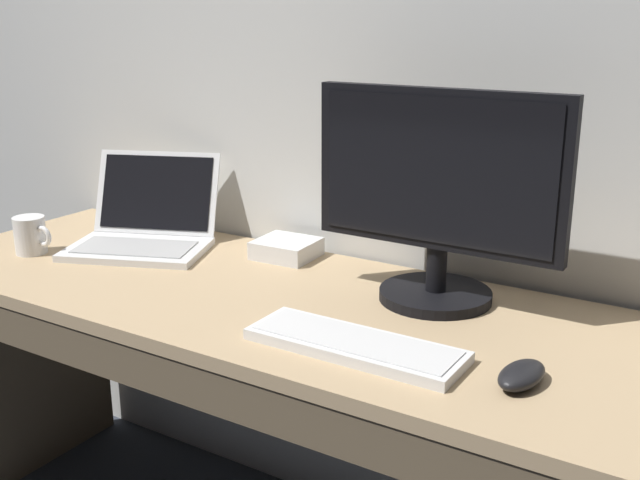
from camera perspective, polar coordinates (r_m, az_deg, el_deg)
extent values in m
cube|color=silver|center=(1.84, 2.45, 16.81)|extent=(4.04, 0.04, 2.63)
cube|color=tan|center=(1.66, -3.79, -4.47)|extent=(1.80, 0.63, 0.03)
cube|color=brown|center=(2.38, -21.31, -8.33)|extent=(0.04, 0.58, 0.70)
cube|color=brown|center=(1.47, -10.66, -10.16)|extent=(1.73, 0.02, 0.09)
cube|color=white|center=(1.97, -13.60, -0.70)|extent=(0.40, 0.33, 0.02)
cube|color=#ACACAC|center=(1.96, -13.75, -0.52)|extent=(0.32, 0.24, 0.00)
cube|color=white|center=(2.08, -12.16, 3.50)|extent=(0.34, 0.21, 0.21)
cube|color=black|center=(2.07, -12.20, 3.52)|extent=(0.31, 0.19, 0.18)
cylinder|color=black|center=(1.62, 8.65, -4.10)|extent=(0.24, 0.24, 0.02)
cylinder|color=black|center=(1.60, 8.74, -2.09)|extent=(0.04, 0.04, 0.10)
cube|color=black|center=(1.54, 8.87, 5.23)|extent=(0.53, 0.03, 0.32)
cube|color=black|center=(1.52, 8.62, 5.12)|extent=(0.49, 0.00, 0.29)
cube|color=white|center=(1.37, 2.65, -7.91)|extent=(0.40, 0.13, 0.02)
cube|color=silver|center=(1.37, 2.66, -7.48)|extent=(0.38, 0.11, 0.00)
ellipsoid|color=black|center=(1.29, 14.91, -9.78)|extent=(0.08, 0.12, 0.04)
cube|color=silver|center=(1.88, -2.54, -0.64)|extent=(0.15, 0.14, 0.04)
cylinder|color=white|center=(2.04, -20.95, 0.35)|extent=(0.08, 0.08, 0.09)
torus|color=white|center=(2.00, -20.08, 0.26)|extent=(0.05, 0.01, 0.05)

